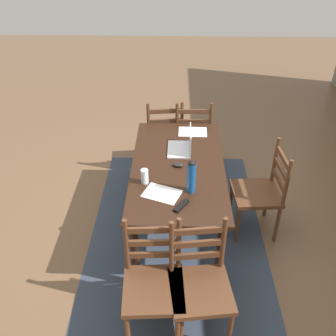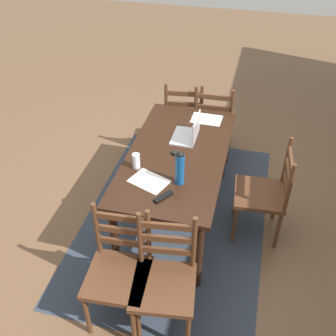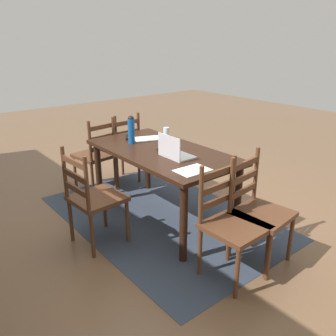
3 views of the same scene
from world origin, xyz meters
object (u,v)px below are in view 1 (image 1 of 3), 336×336
(dining_table, at_px, (178,174))
(water_bottle, at_px, (191,176))
(chair_right_near, at_px, (153,284))
(drinking_glass, at_px, (145,176))
(tv_remote, at_px, (181,206))
(chair_left_far, at_px, (192,135))
(chair_far_head, at_px, (260,192))
(chair_left_near, at_px, (164,135))
(computer_mouse, at_px, (178,165))
(laptop, at_px, (184,145))
(chair_right_far, at_px, (200,285))

(dining_table, relative_size, water_bottle, 5.42)
(chair_right_near, relative_size, drinking_glass, 7.04)
(chair_right_near, xyz_separation_m, tv_remote, (-0.52, 0.20, 0.32))
(chair_left_far, height_order, drinking_glass, chair_left_far)
(chair_left_far, height_order, chair_far_head, same)
(chair_left_near, bearing_deg, water_bottle, 10.32)
(chair_left_near, height_order, water_bottle, water_bottle)
(drinking_glass, bearing_deg, computer_mouse, 132.43)
(dining_table, height_order, drinking_glass, drinking_glass)
(chair_left_far, distance_m, tv_remote, 1.73)
(computer_mouse, bearing_deg, laptop, 175.09)
(chair_right_near, bearing_deg, laptop, 170.49)
(chair_far_head, xyz_separation_m, laptop, (-0.26, -0.74, 0.36))
(computer_mouse, bearing_deg, chair_right_far, 15.13)
(chair_right_far, height_order, chair_left_near, same)
(chair_right_far, height_order, drinking_glass, chair_right_far)
(tv_remote, bearing_deg, dining_table, 126.18)
(tv_remote, bearing_deg, computer_mouse, 126.30)
(dining_table, relative_size, computer_mouse, 16.39)
(chair_right_far, bearing_deg, chair_far_head, 150.37)
(dining_table, bearing_deg, computer_mouse, -0.72)
(water_bottle, bearing_deg, chair_left_far, 177.52)
(chair_right_near, xyz_separation_m, laptop, (-1.37, 0.23, 0.36))
(chair_right_near, relative_size, laptop, 2.95)
(laptop, bearing_deg, chair_far_head, 70.81)
(chair_right_near, height_order, water_bottle, water_bottle)
(drinking_glass, bearing_deg, chair_left_near, 175.08)
(dining_table, height_order, chair_right_near, chair_right_near)
(dining_table, bearing_deg, chair_left_near, -171.52)
(chair_right_far, distance_m, water_bottle, 0.86)
(chair_right_near, relative_size, tv_remote, 5.59)
(dining_table, xyz_separation_m, chair_right_near, (1.11, -0.17, -0.21))
(chair_left_far, height_order, laptop, laptop)
(laptop, bearing_deg, chair_right_far, 4.53)
(dining_table, distance_m, chair_left_near, 1.14)
(chair_far_head, relative_size, drinking_glass, 7.04)
(chair_far_head, xyz_separation_m, water_bottle, (0.39, -0.69, 0.46))
(chair_far_head, relative_size, computer_mouse, 9.50)
(chair_right_near, distance_m, chair_far_head, 1.47)
(dining_table, relative_size, chair_left_near, 1.73)
(laptop, height_order, tv_remote, laptop)
(tv_remote, bearing_deg, laptop, 121.57)
(chair_far_head, bearing_deg, chair_left_near, -138.97)
(chair_right_far, bearing_deg, dining_table, -171.54)
(chair_right_near, xyz_separation_m, water_bottle, (-0.72, 0.28, 0.46))
(chair_far_head, distance_m, drinking_glass, 1.18)
(chair_right_far, bearing_deg, tv_remote, -165.16)
(dining_table, height_order, laptop, laptop)
(dining_table, xyz_separation_m, chair_left_far, (-1.11, 0.17, -0.21))
(dining_table, xyz_separation_m, chair_left_near, (-1.11, -0.17, -0.21))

